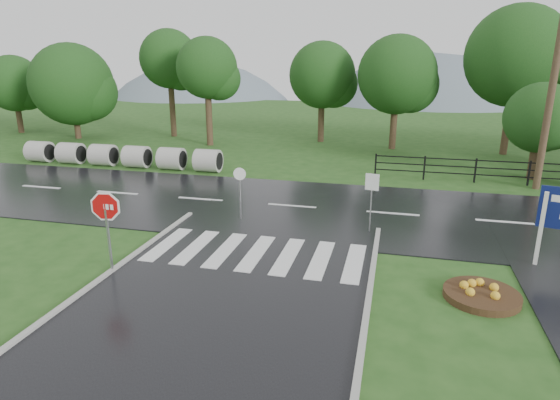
# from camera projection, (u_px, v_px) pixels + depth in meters

# --- Properties ---
(ground) EXTENTS (120.00, 120.00, 0.00)m
(ground) POSITION_uv_depth(u_px,v_px,m) (186.00, 348.00, 9.73)
(ground) COLOR #244D19
(ground) RESTS_ON ground
(main_road) EXTENTS (90.00, 8.00, 0.04)m
(main_road) POSITION_uv_depth(u_px,v_px,m) (292.00, 207.00, 19.02)
(main_road) COLOR black
(main_road) RESTS_ON ground
(crosswalk) EXTENTS (6.50, 2.80, 0.02)m
(crosswalk) POSITION_uv_depth(u_px,v_px,m) (256.00, 253.00, 14.36)
(crosswalk) COLOR silver
(crosswalk) RESTS_ON ground
(fence_west) EXTENTS (9.58, 0.08, 1.20)m
(fence_west) POSITION_uv_depth(u_px,v_px,m) (476.00, 168.00, 22.57)
(fence_west) COLOR black
(fence_west) RESTS_ON ground
(hills) EXTENTS (102.00, 48.00, 48.00)m
(hills) POSITION_uv_depth(u_px,v_px,m) (389.00, 200.00, 73.76)
(hills) COLOR slate
(hills) RESTS_ON ground
(treeline) EXTENTS (83.20, 5.20, 10.00)m
(treeline) POSITION_uv_depth(u_px,v_px,m) (351.00, 148.00, 31.78)
(treeline) COLOR #153D13
(treeline) RESTS_ON ground
(culvert_pipes) EXTENTS (11.80, 1.20, 1.20)m
(culvert_pipes) POSITION_uv_depth(u_px,v_px,m) (120.00, 156.00, 26.04)
(culvert_pipes) COLOR #9E9B93
(culvert_pipes) RESTS_ON ground
(stop_sign) EXTENTS (1.10, 0.21, 2.51)m
(stop_sign) POSITION_uv_depth(u_px,v_px,m) (106.00, 213.00, 12.66)
(stop_sign) COLOR #939399
(stop_sign) RESTS_ON ground
(flower_bed) EXTENTS (1.86, 1.86, 0.37)m
(flower_bed) POSITION_uv_depth(u_px,v_px,m) (482.00, 294.00, 11.69)
(flower_bed) COLOR #332111
(flower_bed) RESTS_ON ground
(reg_sign_small) EXTENTS (0.46, 0.12, 2.10)m
(reg_sign_small) POSITION_uv_depth(u_px,v_px,m) (372.00, 191.00, 15.77)
(reg_sign_small) COLOR #939399
(reg_sign_small) RESTS_ON ground
(reg_sign_round) EXTENTS (0.46, 0.08, 1.99)m
(reg_sign_round) POSITION_uv_depth(u_px,v_px,m) (240.00, 186.00, 17.15)
(reg_sign_round) COLOR #939399
(reg_sign_round) RESTS_ON ground
(utility_pole_east) EXTENTS (1.67, 0.32, 9.37)m
(utility_pole_east) POSITION_uv_depth(u_px,v_px,m) (553.00, 83.00, 20.33)
(utility_pole_east) COLOR #473523
(utility_pole_east) RESTS_ON ground
(entrance_tree_left) EXTENTS (3.38, 3.38, 4.74)m
(entrance_tree_left) POSITION_uv_depth(u_px,v_px,m) (540.00, 118.00, 22.63)
(entrance_tree_left) COLOR #3D2B1C
(entrance_tree_left) RESTS_ON ground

